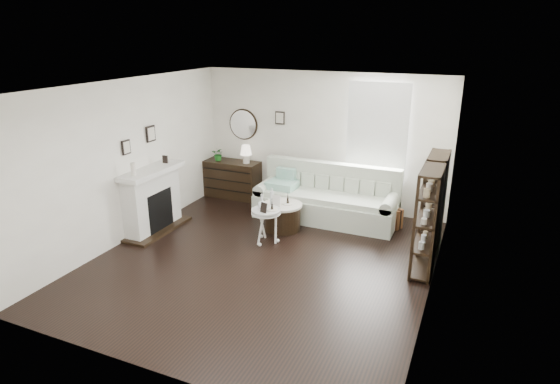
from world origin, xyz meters
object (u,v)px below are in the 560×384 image
at_px(sofa, 327,201).
at_px(drum_table, 283,216).
at_px(dresser, 233,179).
at_px(pedestal_table, 266,212).

xyz_separation_m(sofa, drum_table, (-0.56, -0.82, -0.09)).
xyz_separation_m(sofa, dresser, (-2.26, 0.39, 0.05)).
xyz_separation_m(sofa, pedestal_table, (-0.60, -1.45, 0.20)).
distance_m(sofa, dresser, 2.29).
relative_size(sofa, drum_table, 3.79).
bearing_deg(dresser, drum_table, -35.44).
distance_m(dresser, drum_table, 2.09).
xyz_separation_m(dresser, pedestal_table, (1.66, -1.84, 0.15)).
xyz_separation_m(drum_table, pedestal_table, (-0.03, -0.63, 0.30)).
bearing_deg(dresser, pedestal_table, -47.85).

